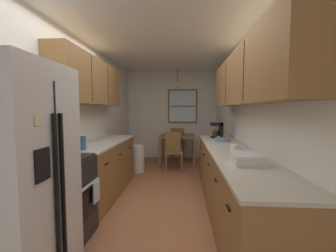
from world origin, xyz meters
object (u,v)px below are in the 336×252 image
Objects in this scene: stove_range at (59,198)px; table_serving_bowl at (178,134)px; dining_table at (177,140)px; trash_bin at (138,158)px; microwave_over_range at (45,87)px; storage_canister at (82,142)px; dining_chair_far at (178,141)px; dining_chair_near at (173,149)px; dish_rack at (247,159)px; fruit_bowl at (222,139)px; coffee_maker at (218,130)px; mug_by_coffeemaker at (234,149)px; refrigerator at (12,181)px.

stove_range is 3.72m from table_serving_bowl.
trash_bin is at bearing -136.16° from dining_table.
storage_canister is (0.11, 0.57, -0.67)m from microwave_over_range.
stove_range is at bearing -105.80° from dining_chair_far.
dining_chair_near is 3.08m from dish_rack.
dining_chair_near is at bearing -97.09° from table_serving_bowl.
dish_rack is (1.97, -0.04, 0.48)m from stove_range.
storage_canister is 2.19m from fruit_bowl.
microwave_over_range is 2.21m from dish_rack.
dish_rack is at bearing -17.24° from storage_canister.
dish_rack is (1.68, -2.70, 0.64)m from trash_bin.
fruit_bowl is (1.70, -1.19, 0.62)m from trash_bin.
coffee_maker is 1.78m from table_serving_bowl.
fruit_bowl is at bearing -57.87° from dining_chair_near.
mug_by_coffeemaker is 0.95m from fruit_bowl.
dining_chair_near is 1.40m from coffee_maker.
fruit_bowl is at bearing 89.21° from dish_rack.
fruit_bowl reaches higher than table_serving_bowl.
refrigerator reaches higher than trash_bin.
dish_rack is at bearing -90.79° from fruit_bowl.
coffee_maker is (0.82, -1.56, 0.42)m from dining_table.
refrigerator reaches higher than stove_range.
storage_canister is 0.70× the size of coffee_maker.
dining_table is 1.02× the size of dining_chair_near.
fruit_bowl reaches higher than dining_table.
refrigerator is at bearing -147.83° from mug_by_coffeemaker.
stove_range is 4.43× the size of fruit_bowl.
refrigerator is 1.06m from microwave_over_range.
table_serving_bowl is (1.19, 3.52, 0.31)m from stove_range.
microwave_over_range is 0.95× the size of trash_bin.
storage_canister is at bearing 90.56° from stove_range.
stove_range is at bearing -143.63° from fruit_bowl.
stove_range is 1.20× the size of dining_table.
dining_chair_near is 1.44× the size of trash_bin.
stove_range is 0.78m from storage_canister.
microwave_over_range is at bearing 179.97° from stove_range.
dish_rack is (1.92, 0.65, 0.06)m from refrigerator.
dining_chair_near reaches higher than trash_bin.
mug_by_coffeemaker is (1.69, -2.14, 0.64)m from trash_bin.
dish_rack is (-0.01, -0.56, 0.00)m from mug_by_coffeemaker.
mug_by_coffeemaker is 0.50× the size of fruit_bowl.
storage_canister is at bearing -145.34° from coffee_maker.
microwave_over_range is 3.89m from dining_table.
trash_bin is 2.15× the size of coffee_maker.
trash_bin is 2.17m from fruit_bowl.
mug_by_coffeemaker and dish_rack have the same top height.
dining_chair_near is at bearing 110.36° from mug_by_coffeemaker.
refrigerator is at bearing -131.94° from fruit_bowl.
dining_chair_near is (1.22, 2.88, -1.17)m from microwave_over_range.
dish_rack is (0.80, -4.20, 0.45)m from dining_chair_far.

